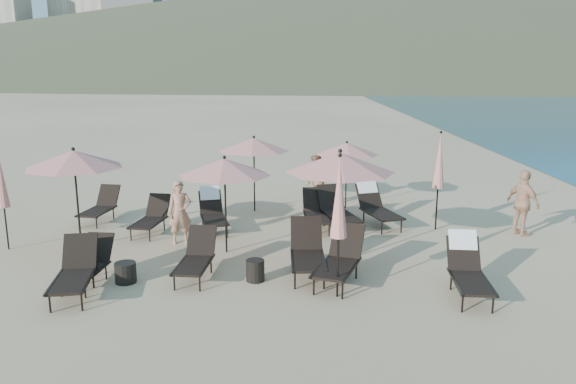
{
  "coord_description": "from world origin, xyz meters",
  "views": [
    {
      "loc": [
        -0.1,
        -10.28,
        4.18
      ],
      "look_at": [
        -0.22,
        3.5,
        1.1
      ],
      "focal_mm": 35.0,
      "sensor_mm": 36.0,
      "label": 1
    }
  ],
  "objects_px": {
    "lounger_0": "(89,264)",
    "umbrella_open_0": "(74,159)",
    "lounger_5": "(468,268)",
    "umbrella_open_3": "(254,145)",
    "umbrella_open_1": "(225,167)",
    "side_table_0": "(126,273)",
    "lounger_6": "(100,206)",
    "beachgoer_c": "(523,203)",
    "beachgoer_b": "(316,181)",
    "lounger_10": "(338,210)",
    "umbrella_open_2": "(340,163)",
    "beachgoer_a": "(180,212)",
    "umbrella_closed_0": "(339,199)",
    "lounger_1": "(75,271)",
    "lounger_7": "(151,217)",
    "umbrella_open_4": "(347,149)",
    "lounger_4": "(340,259)",
    "lounger_11": "(376,205)",
    "lounger_3": "(307,251)",
    "lounger_8": "(213,211)",
    "side_table_1": "(255,270)",
    "lounger_2": "(196,257)",
    "lounger_9": "(316,212)",
    "umbrella_closed_2": "(1,180)",
    "umbrella_closed_1": "(439,162)"
  },
  "relations": [
    {
      "from": "umbrella_closed_2",
      "to": "lounger_5",
      "type": "bearing_deg",
      "value": -14.25
    },
    {
      "from": "lounger_7",
      "to": "umbrella_open_3",
      "type": "height_order",
      "value": "umbrella_open_3"
    },
    {
      "from": "side_table_0",
      "to": "lounger_6",
      "type": "bearing_deg",
      "value": 113.91
    },
    {
      "from": "beachgoer_b",
      "to": "umbrella_closed_2",
      "type": "bearing_deg",
      "value": -90.91
    },
    {
      "from": "lounger_3",
      "to": "side_table_1",
      "type": "bearing_deg",
      "value": -159.27
    },
    {
      "from": "lounger_2",
      "to": "lounger_11",
      "type": "relative_size",
      "value": 0.84
    },
    {
      "from": "lounger_7",
      "to": "umbrella_open_0",
      "type": "height_order",
      "value": "umbrella_open_0"
    },
    {
      "from": "lounger_0",
      "to": "umbrella_open_0",
      "type": "relative_size",
      "value": 0.64
    },
    {
      "from": "lounger_11",
      "to": "umbrella_open_1",
      "type": "xyz_separation_m",
      "value": [
        -3.78,
        -2.39,
        1.45
      ]
    },
    {
      "from": "umbrella_open_2",
      "to": "umbrella_closed_0",
      "type": "relative_size",
      "value": 0.93
    },
    {
      "from": "umbrella_open_4",
      "to": "umbrella_closed_1",
      "type": "distance_m",
      "value": 3.14
    },
    {
      "from": "umbrella_open_0",
      "to": "umbrella_closed_0",
      "type": "bearing_deg",
      "value": -25.99
    },
    {
      "from": "lounger_5",
      "to": "lounger_6",
      "type": "distance_m",
      "value": 9.95
    },
    {
      "from": "lounger_5",
      "to": "umbrella_open_3",
      "type": "bearing_deg",
      "value": 130.15
    },
    {
      "from": "umbrella_open_1",
      "to": "umbrella_open_0",
      "type": "bearing_deg",
      "value": 175.34
    },
    {
      "from": "umbrella_open_1",
      "to": "side_table_0",
      "type": "distance_m",
      "value": 3.16
    },
    {
      "from": "lounger_11",
      "to": "umbrella_open_0",
      "type": "height_order",
      "value": "umbrella_open_0"
    },
    {
      "from": "lounger_7",
      "to": "umbrella_open_4",
      "type": "bearing_deg",
      "value": 35.42
    },
    {
      "from": "lounger_0",
      "to": "lounger_3",
      "type": "bearing_deg",
      "value": 13.06
    },
    {
      "from": "lounger_3",
      "to": "umbrella_open_3",
      "type": "relative_size",
      "value": 0.8
    },
    {
      "from": "lounger_1",
      "to": "umbrella_open_3",
      "type": "height_order",
      "value": "umbrella_open_3"
    },
    {
      "from": "umbrella_open_3",
      "to": "umbrella_open_4",
      "type": "relative_size",
      "value": 1.1
    },
    {
      "from": "lounger_9",
      "to": "umbrella_open_0",
      "type": "relative_size",
      "value": 0.71
    },
    {
      "from": "lounger_0",
      "to": "lounger_11",
      "type": "height_order",
      "value": "lounger_11"
    },
    {
      "from": "umbrella_open_4",
      "to": "umbrella_closed_0",
      "type": "xyz_separation_m",
      "value": [
        -0.77,
        -6.75,
        0.07
      ]
    },
    {
      "from": "lounger_4",
      "to": "lounger_5",
      "type": "height_order",
      "value": "lounger_5"
    },
    {
      "from": "lounger_0",
      "to": "lounger_5",
      "type": "height_order",
      "value": "lounger_5"
    },
    {
      "from": "umbrella_closed_0",
      "to": "lounger_3",
      "type": "bearing_deg",
      "value": 113.78
    },
    {
      "from": "lounger_5",
      "to": "side_table_0",
      "type": "height_order",
      "value": "lounger_5"
    },
    {
      "from": "lounger_4",
      "to": "umbrella_closed_2",
      "type": "distance_m",
      "value": 7.93
    },
    {
      "from": "lounger_5",
      "to": "lounger_9",
      "type": "bearing_deg",
      "value": 125.84
    },
    {
      "from": "lounger_4",
      "to": "umbrella_open_1",
      "type": "distance_m",
      "value": 3.41
    },
    {
      "from": "lounger_6",
      "to": "beachgoer_c",
      "type": "distance_m",
      "value": 11.18
    },
    {
      "from": "lounger_10",
      "to": "umbrella_open_1",
      "type": "height_order",
      "value": "umbrella_open_1"
    },
    {
      "from": "beachgoer_a",
      "to": "lounger_1",
      "type": "bearing_deg",
      "value": -127.57
    },
    {
      "from": "lounger_11",
      "to": "umbrella_open_3",
      "type": "height_order",
      "value": "umbrella_open_3"
    },
    {
      "from": "beachgoer_a",
      "to": "lounger_3",
      "type": "bearing_deg",
      "value": -48.19
    },
    {
      "from": "umbrella_open_1",
      "to": "lounger_1",
      "type": "bearing_deg",
      "value": -135.57
    },
    {
      "from": "lounger_6",
      "to": "beachgoer_a",
      "type": "xyz_separation_m",
      "value": [
        2.6,
        -1.96,
        0.35
      ]
    },
    {
      "from": "lounger_1",
      "to": "lounger_7",
      "type": "xyz_separation_m",
      "value": [
        0.44,
        4.01,
        -0.04
      ]
    },
    {
      "from": "lounger_9",
      "to": "side_table_0",
      "type": "distance_m",
      "value": 5.54
    },
    {
      "from": "umbrella_open_0",
      "to": "beachgoer_c",
      "type": "bearing_deg",
      "value": 5.82
    },
    {
      "from": "lounger_7",
      "to": "umbrella_open_2",
      "type": "height_order",
      "value": "umbrella_open_2"
    },
    {
      "from": "lounger_6",
      "to": "beachgoer_b",
      "type": "xyz_separation_m",
      "value": [
        6.02,
        1.6,
        0.38
      ]
    },
    {
      "from": "lounger_6",
      "to": "beachgoer_b",
      "type": "bearing_deg",
      "value": 23.4
    },
    {
      "from": "beachgoer_c",
      "to": "lounger_0",
      "type": "bearing_deg",
      "value": 83.27
    },
    {
      "from": "side_table_1",
      "to": "umbrella_closed_1",
      "type": "bearing_deg",
      "value": 39.35
    },
    {
      "from": "umbrella_open_2",
      "to": "side_table_1",
      "type": "bearing_deg",
      "value": -147.72
    },
    {
      "from": "lounger_10",
      "to": "umbrella_open_2",
      "type": "relative_size",
      "value": 0.77
    },
    {
      "from": "lounger_6",
      "to": "lounger_8",
      "type": "distance_m",
      "value": 3.3
    }
  ]
}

